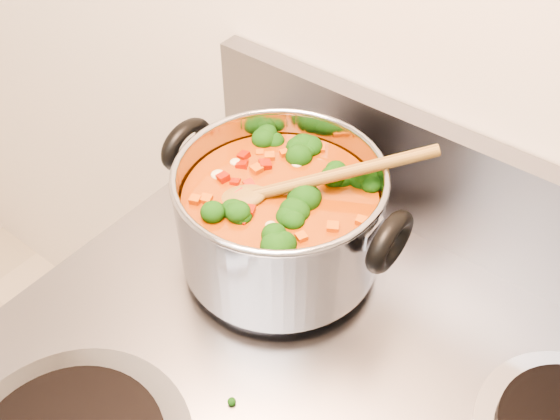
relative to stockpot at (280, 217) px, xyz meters
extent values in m
cube|color=gray|center=(0.18, 0.16, 0.00)|extent=(0.79, 0.03, 0.16)
cylinder|color=#A5A5AD|center=(-0.01, -0.01, -0.08)|extent=(0.20, 0.20, 0.01)
cylinder|color=black|center=(-0.01, -0.01, -0.07)|extent=(0.16, 0.16, 0.01)
cylinder|color=#A7A7AF|center=(0.00, 0.00, 0.00)|extent=(0.23, 0.23, 0.13)
torus|color=#A7A7AF|center=(0.00, 0.00, 0.06)|extent=(0.24, 0.24, 0.01)
cylinder|color=maroon|center=(0.00, 0.00, -0.01)|extent=(0.22, 0.22, 0.10)
torus|color=black|center=(-0.14, -0.01, 0.04)|extent=(0.02, 0.08, 0.08)
torus|color=black|center=(0.13, 0.01, 0.04)|extent=(0.02, 0.08, 0.08)
ellipsoid|color=black|center=(-0.05, -0.04, 0.03)|extent=(0.04, 0.04, 0.03)
ellipsoid|color=black|center=(-0.02, 0.09, 0.03)|extent=(0.04, 0.04, 0.03)
ellipsoid|color=black|center=(0.00, 0.09, 0.03)|extent=(0.04, 0.04, 0.03)
ellipsoid|color=black|center=(0.00, 0.02, 0.03)|extent=(0.04, 0.04, 0.03)
ellipsoid|color=black|center=(0.03, 0.00, 0.03)|extent=(0.04, 0.04, 0.03)
ellipsoid|color=black|center=(0.03, -0.01, 0.03)|extent=(0.04, 0.04, 0.03)
ellipsoid|color=black|center=(0.01, -0.04, 0.03)|extent=(0.04, 0.04, 0.03)
ellipsoid|color=black|center=(0.06, -0.07, 0.03)|extent=(0.04, 0.04, 0.03)
ellipsoid|color=black|center=(0.05, -0.02, 0.03)|extent=(0.04, 0.04, 0.03)
ellipsoid|color=black|center=(-0.02, -0.08, 0.03)|extent=(0.04, 0.04, 0.03)
ellipsoid|color=#981B05|center=(-0.04, -0.09, 0.03)|extent=(0.01, 0.01, 0.01)
ellipsoid|color=#981B05|center=(-0.09, -0.02, 0.03)|extent=(0.01, 0.01, 0.01)
ellipsoid|color=#981B05|center=(-0.04, 0.09, 0.03)|extent=(0.01, 0.01, 0.01)
ellipsoid|color=#981B05|center=(0.06, -0.05, 0.03)|extent=(0.01, 0.01, 0.01)
ellipsoid|color=#981B05|center=(-0.08, 0.05, 0.03)|extent=(0.01, 0.01, 0.01)
ellipsoid|color=#981B05|center=(-0.05, -0.05, 0.03)|extent=(0.01, 0.01, 0.01)
ellipsoid|color=#981B05|center=(0.01, 0.05, 0.03)|extent=(0.01, 0.01, 0.01)
ellipsoid|color=#981B05|center=(-0.02, 0.05, 0.03)|extent=(0.01, 0.01, 0.01)
ellipsoid|color=#981B05|center=(-0.02, -0.09, 0.03)|extent=(0.01, 0.01, 0.01)
ellipsoid|color=#981B05|center=(-0.04, 0.08, 0.03)|extent=(0.01, 0.01, 0.01)
ellipsoid|color=#981B05|center=(-0.01, -0.01, 0.03)|extent=(0.01, 0.01, 0.01)
ellipsoid|color=#B6480A|center=(0.04, 0.05, 0.03)|extent=(0.01, 0.01, 0.01)
ellipsoid|color=#B6480A|center=(0.09, -0.02, 0.03)|extent=(0.01, 0.01, 0.01)
ellipsoid|color=#B6480A|center=(-0.08, 0.00, 0.03)|extent=(0.01, 0.01, 0.01)
ellipsoid|color=#B6480A|center=(-0.01, -0.02, 0.03)|extent=(0.01, 0.01, 0.01)
ellipsoid|color=#B6480A|center=(0.07, -0.02, 0.03)|extent=(0.01, 0.01, 0.01)
ellipsoid|color=#B6480A|center=(0.03, -0.01, 0.03)|extent=(0.01, 0.01, 0.01)
ellipsoid|color=#B6480A|center=(-0.05, 0.05, 0.03)|extent=(0.01, 0.01, 0.01)
ellipsoid|color=#B6480A|center=(0.05, 0.08, 0.03)|extent=(0.01, 0.01, 0.01)
ellipsoid|color=#B6480A|center=(-0.08, 0.03, 0.03)|extent=(0.01, 0.01, 0.01)
ellipsoid|color=#B6480A|center=(0.06, 0.02, 0.03)|extent=(0.01, 0.01, 0.01)
ellipsoid|color=#B6480A|center=(0.06, -0.02, 0.03)|extent=(0.01, 0.01, 0.01)
ellipsoid|color=#C4BA86|center=(0.01, 0.09, 0.03)|extent=(0.02, 0.02, 0.01)
ellipsoid|color=#C4BA86|center=(0.00, -0.08, 0.03)|extent=(0.02, 0.02, 0.01)
ellipsoid|color=#C4BA86|center=(-0.07, 0.05, 0.03)|extent=(0.02, 0.02, 0.01)
ellipsoid|color=#C4BA86|center=(-0.06, 0.02, 0.03)|extent=(0.02, 0.02, 0.01)
ellipsoid|color=#C4BA86|center=(-0.04, -0.06, 0.03)|extent=(0.02, 0.02, 0.01)
ellipsoid|color=#C4BA86|center=(-0.06, -0.01, 0.03)|extent=(0.02, 0.02, 0.01)
ellipsoid|color=olive|center=(-0.03, -0.03, 0.03)|extent=(0.07, 0.07, 0.03)
cylinder|color=olive|center=(0.05, 0.04, 0.06)|extent=(0.17, 0.16, 0.07)
ellipsoid|color=black|center=(-0.09, 0.13, -0.08)|extent=(0.01, 0.01, 0.01)
ellipsoid|color=black|center=(-0.16, -0.10, -0.08)|extent=(0.01, 0.01, 0.01)
camera|label=1|loc=(0.31, -0.40, 0.50)|focal=40.00mm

